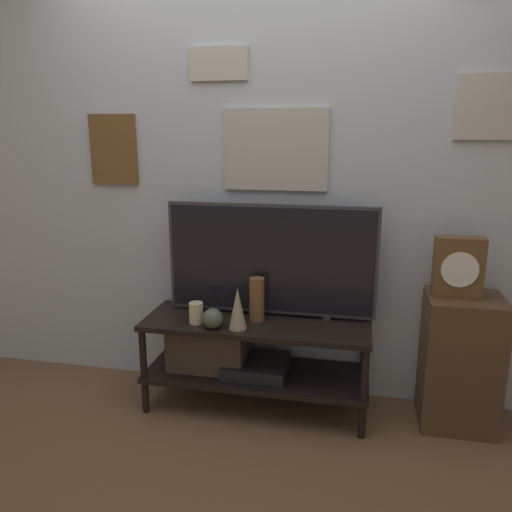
{
  "coord_description": "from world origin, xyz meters",
  "views": [
    {
      "loc": [
        0.55,
        -2.32,
        1.57
      ],
      "look_at": [
        -0.0,
        0.27,
        0.91
      ],
      "focal_mm": 35.0,
      "sensor_mm": 36.0,
      "label": 1
    }
  ],
  "objects_px": {
    "candle_jar": "(196,313)",
    "television": "(271,260)",
    "vase_tall_ceramic": "(257,299)",
    "mantel_clock": "(458,267)",
    "vase_slim_bronze": "(238,308)",
    "vase_round_glass": "(213,318)"
  },
  "relations": [
    {
      "from": "vase_tall_ceramic",
      "to": "mantel_clock",
      "type": "height_order",
      "value": "mantel_clock"
    },
    {
      "from": "vase_slim_bronze",
      "to": "mantel_clock",
      "type": "relative_size",
      "value": 0.72
    },
    {
      "from": "vase_slim_bronze",
      "to": "vase_round_glass",
      "type": "bearing_deg",
      "value": -169.7
    },
    {
      "from": "vase_round_glass",
      "to": "candle_jar",
      "type": "relative_size",
      "value": 0.95
    },
    {
      "from": "vase_round_glass",
      "to": "mantel_clock",
      "type": "distance_m",
      "value": 1.32
    },
    {
      "from": "television",
      "to": "vase_tall_ceramic",
      "type": "height_order",
      "value": "television"
    },
    {
      "from": "vase_round_glass",
      "to": "vase_tall_ceramic",
      "type": "bearing_deg",
      "value": 38.57
    },
    {
      "from": "television",
      "to": "vase_tall_ceramic",
      "type": "xyz_separation_m",
      "value": [
        -0.06,
        -0.09,
        -0.21
      ]
    },
    {
      "from": "vase_slim_bronze",
      "to": "mantel_clock",
      "type": "bearing_deg",
      "value": 9.61
    },
    {
      "from": "candle_jar",
      "to": "television",
      "type": "bearing_deg",
      "value": 28.28
    },
    {
      "from": "mantel_clock",
      "to": "television",
      "type": "bearing_deg",
      "value": 177.41
    },
    {
      "from": "candle_jar",
      "to": "mantel_clock",
      "type": "relative_size",
      "value": 0.37
    },
    {
      "from": "television",
      "to": "vase_round_glass",
      "type": "height_order",
      "value": "television"
    },
    {
      "from": "vase_slim_bronze",
      "to": "mantel_clock",
      "type": "height_order",
      "value": "mantel_clock"
    },
    {
      "from": "vase_slim_bronze",
      "to": "mantel_clock",
      "type": "xyz_separation_m",
      "value": [
        1.13,
        0.19,
        0.24
      ]
    },
    {
      "from": "vase_tall_ceramic",
      "to": "vase_slim_bronze",
      "type": "bearing_deg",
      "value": -118.23
    },
    {
      "from": "vase_slim_bronze",
      "to": "mantel_clock",
      "type": "distance_m",
      "value": 1.17
    },
    {
      "from": "vase_round_glass",
      "to": "candle_jar",
      "type": "xyz_separation_m",
      "value": [
        -0.11,
        0.06,
        0.0
      ]
    },
    {
      "from": "vase_tall_ceramic",
      "to": "candle_jar",
      "type": "bearing_deg",
      "value": -160.78
    },
    {
      "from": "vase_slim_bronze",
      "to": "candle_jar",
      "type": "xyz_separation_m",
      "value": [
        -0.25,
        0.03,
        -0.06
      ]
    },
    {
      "from": "vase_tall_ceramic",
      "to": "mantel_clock",
      "type": "xyz_separation_m",
      "value": [
        1.05,
        0.05,
        0.23
      ]
    },
    {
      "from": "vase_slim_bronze",
      "to": "vase_tall_ceramic",
      "type": "bearing_deg",
      "value": 61.77
    }
  ]
}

